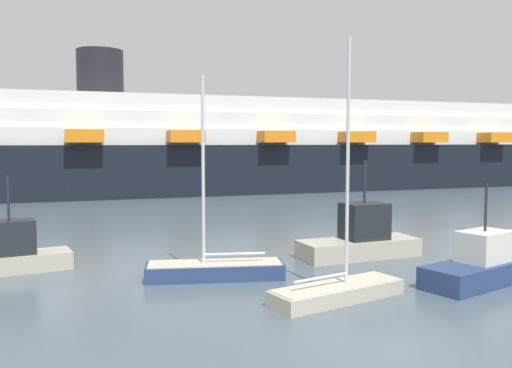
# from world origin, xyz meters

# --- Properties ---
(ground_plane) EXTENTS (600.00, 600.00, 0.00)m
(ground_plane) POSITION_xyz_m (0.00, 0.00, 0.00)
(ground_plane) COLOR #4C5B66
(sailboat_0) EXTENTS (5.43, 2.28, 7.74)m
(sailboat_0) POSITION_xyz_m (-2.46, 8.13, 0.40)
(sailboat_0) COLOR navy
(sailboat_0) RESTS_ON ground_plane
(sailboat_1) EXTENTS (5.05, 2.74, 8.66)m
(sailboat_1) POSITION_xyz_m (0.89, 4.21, 0.40)
(sailboat_1) COLOR #BCB29E
(sailboat_1) RESTS_ON ground_plane
(fishing_boat_0) EXTENTS (5.38, 2.71, 3.90)m
(fishing_boat_0) POSITION_xyz_m (-10.37, 11.39, 0.73)
(fishing_boat_0) COLOR #BCB29E
(fishing_boat_0) RESTS_ON ground_plane
(fishing_boat_1) EXTENTS (5.76, 2.51, 4.43)m
(fishing_boat_1) POSITION_xyz_m (4.73, 10.10, 0.84)
(fishing_boat_1) COLOR #BCB29E
(fishing_boat_1) RESTS_ON ground_plane
(fishing_boat_2) EXTENTS (5.39, 3.34, 3.73)m
(fishing_boat_2) POSITION_xyz_m (6.91, 4.69, 0.69)
(fishing_boat_2) COLOR navy
(fishing_boat_2) RESTS_ON ground_plane
(cruise_ship) EXTENTS (91.07, 18.20, 14.39)m
(cruise_ship) POSITION_xyz_m (9.46, 45.32, 4.55)
(cruise_ship) COLOR black
(cruise_ship) RESTS_ON ground_plane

